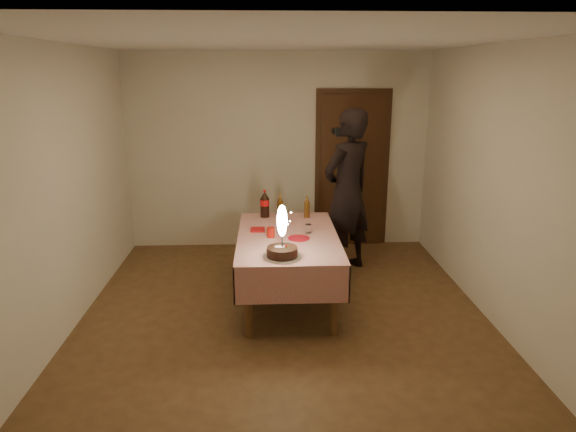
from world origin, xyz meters
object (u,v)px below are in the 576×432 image
at_px(cola_bottle, 265,204).
at_px(photographer, 347,191).
at_px(red_plate, 299,238).
at_px(red_cup, 271,232).
at_px(birthday_cake, 282,245).
at_px(dining_table, 288,244).
at_px(amber_bottle_right, 307,207).
at_px(amber_bottle_left, 280,206).
at_px(clear_cup, 308,228).

relative_size(cola_bottle, photographer, 0.16).
relative_size(red_plate, red_cup, 2.20).
height_order(birthday_cake, cola_bottle, birthday_cake).
distance_m(dining_table, photographer, 1.21).
xyz_separation_m(amber_bottle_right, photographer, (0.50, 0.23, 0.13)).
bearing_deg(amber_bottle_left, red_plate, -78.70).
xyz_separation_m(cola_bottle, photographer, (0.98, 0.19, 0.09)).
relative_size(dining_table, photographer, 0.88).
height_order(red_cup, clear_cup, red_cup).
relative_size(dining_table, amber_bottle_right, 6.75).
bearing_deg(photographer, red_cup, -134.39).
relative_size(red_plate, amber_bottle_left, 0.86).
bearing_deg(clear_cup, amber_bottle_left, 113.36).
distance_m(red_plate, cola_bottle, 0.88).
xyz_separation_m(red_cup, cola_bottle, (-0.06, 0.74, 0.10)).
distance_m(red_plate, amber_bottle_right, 0.78).
bearing_deg(red_cup, birthday_cake, -80.41).
xyz_separation_m(birthday_cake, amber_bottle_right, (0.32, 1.27, 0.00)).
xyz_separation_m(cola_bottle, amber_bottle_right, (0.48, -0.04, -0.03)).
distance_m(cola_bottle, amber_bottle_left, 0.18).
bearing_deg(cola_bottle, red_cup, -85.43).
distance_m(cola_bottle, amber_bottle_right, 0.48).
distance_m(birthday_cake, red_cup, 0.58).
relative_size(dining_table, amber_bottle_left, 6.75).
relative_size(amber_bottle_left, amber_bottle_right, 1.00).
xyz_separation_m(red_cup, amber_bottle_left, (0.12, 0.77, 0.07)).
bearing_deg(amber_bottle_right, cola_bottle, 175.07).
height_order(clear_cup, amber_bottle_left, amber_bottle_left).
bearing_deg(amber_bottle_right, red_cup, -120.92).
height_order(red_cup, amber_bottle_right, amber_bottle_right).
distance_m(red_plate, red_cup, 0.29).
xyz_separation_m(birthday_cake, red_plate, (0.18, 0.52, -0.11)).
relative_size(red_cup, amber_bottle_right, 0.39).
height_order(dining_table, photographer, photographer).
height_order(clear_cup, cola_bottle, cola_bottle).
xyz_separation_m(red_plate, amber_bottle_right, (0.14, 0.76, 0.11)).
distance_m(clear_cup, photographer, 0.98).
distance_m(amber_bottle_left, amber_bottle_right, 0.31).
xyz_separation_m(red_cup, amber_bottle_right, (0.42, 0.70, 0.07)).
distance_m(dining_table, red_plate, 0.18).
bearing_deg(cola_bottle, photographer, 11.19).
bearing_deg(amber_bottle_right, dining_table, -110.65).
bearing_deg(cola_bottle, red_plate, -66.97).
bearing_deg(amber_bottle_right, photographer, 25.30).
bearing_deg(red_cup, amber_bottle_right, 59.08).
bearing_deg(photographer, red_plate, -122.65).
height_order(birthday_cake, photographer, photographer).
height_order(red_plate, cola_bottle, cola_bottle).
bearing_deg(clear_cup, cola_bottle, 126.37).
height_order(red_plate, red_cup, red_cup).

